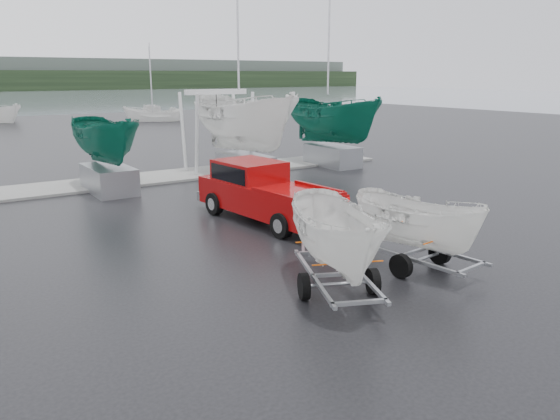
# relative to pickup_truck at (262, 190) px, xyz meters

# --- Properties ---
(ground_plane) EXTENTS (120.00, 120.00, 0.00)m
(ground_plane) POSITION_rel_pickup_truck_xyz_m (-2.72, -3.87, -1.01)
(ground_plane) COLOR black
(ground_plane) RESTS_ON ground
(dock) EXTENTS (30.00, 3.00, 0.12)m
(dock) POSITION_rel_pickup_truck_xyz_m (-2.72, 9.13, -0.96)
(dock) COLOR gray
(dock) RESTS_ON ground
(pickup_truck) EXTENTS (2.59, 5.99, 1.94)m
(pickup_truck) POSITION_rel_pickup_truck_xyz_m (0.00, 0.00, 0.00)
(pickup_truck) COLOR maroon
(pickup_truck) RESTS_ON ground
(trailer_hitched) EXTENTS (1.83, 3.70, 4.33)m
(trailer_hitched) POSITION_rel_pickup_truck_xyz_m (0.63, -6.38, 1.35)
(trailer_hitched) COLOR #94969C
(trailer_hitched) RESTS_ON ground
(trailer_parked) EXTENTS (2.50, 3.77, 4.90)m
(trailer_parked) POSITION_rel_pickup_truck_xyz_m (-2.07, -6.53, 1.65)
(trailer_parked) COLOR #94969C
(trailer_parked) RESTS_ON ground
(boat_hoist) EXTENTS (3.30, 2.18, 4.12)m
(boat_hoist) POSITION_rel_pickup_truck_xyz_m (3.03, 9.13, 1.66)
(boat_hoist) COLOR silver
(boat_hoist) RESTS_ON ground
(keelboat_1) EXTENTS (2.09, 3.20, 6.64)m
(keelboat_1) POSITION_rel_pickup_truck_xyz_m (-3.05, 7.33, 2.25)
(keelboat_1) COLOR #94969C
(keelboat_1) RESTS_ON ground
(keelboat_2) EXTENTS (2.95, 3.20, 11.14)m
(keelboat_2) POSITION_rel_pickup_truck_xyz_m (3.47, 7.13, 3.69)
(keelboat_2) COLOR #94969C
(keelboat_2) RESTS_ON ground
(keelboat_3) EXTENTS (2.63, 3.20, 10.80)m
(keelboat_3) POSITION_rel_pickup_truck_xyz_m (9.09, 7.43, 3.17)
(keelboat_3) COLOR #94969C
(keelboat_3) RESTS_ON ground
(moored_boat_2) EXTENTS (3.34, 3.32, 11.16)m
(moored_boat_2) POSITION_rel_pickup_truck_xyz_m (11.60, 40.53, -1.00)
(moored_boat_2) COLOR silver
(moored_boat_2) RESTS_ON ground
(moored_boat_3) EXTENTS (2.80, 2.84, 10.90)m
(moored_boat_3) POSITION_rel_pickup_truck_xyz_m (14.18, 47.55, -1.00)
(moored_boat_3) COLOR silver
(moored_boat_3) RESTS_ON ground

